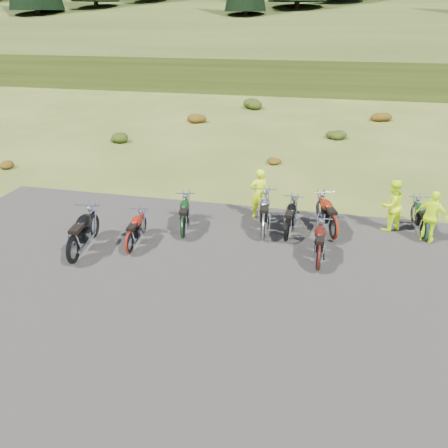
% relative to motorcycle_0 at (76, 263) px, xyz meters
% --- Properties ---
extents(ground, '(300.00, 300.00, 0.00)m').
position_rel_motorcycle_0_xyz_m(ground, '(4.74, 1.01, 0.00)').
color(ground, '#3B4C19').
rests_on(ground, ground).
extents(gravel_pad, '(20.00, 12.00, 0.04)m').
position_rel_motorcycle_0_xyz_m(gravel_pad, '(4.74, -0.99, 0.00)').
color(gravel_pad, black).
rests_on(gravel_pad, ground).
extents(hill_slope, '(300.00, 45.97, 9.37)m').
position_rel_motorcycle_0_xyz_m(hill_slope, '(4.74, 51.01, 0.00)').
color(hill_slope, '#2C3913').
rests_on(hill_slope, ground).
extents(hill_plateau, '(300.00, 90.00, 9.17)m').
position_rel_motorcycle_0_xyz_m(hill_plateau, '(4.74, 111.01, 0.00)').
color(hill_plateau, '#2C3913').
rests_on(hill_plateau, ground).
extents(shrub_0, '(0.77, 0.77, 0.45)m').
position_rel_motorcycle_0_xyz_m(shrub_0, '(-7.26, 7.01, 0.23)').
color(shrub_0, '#622E0C').
rests_on(shrub_0, ground).
extents(shrub_1, '(1.03, 1.03, 0.61)m').
position_rel_motorcycle_0_xyz_m(shrub_1, '(-4.36, 12.31, 0.31)').
color(shrub_1, black).
rests_on(shrub_1, ground).
extents(shrub_2, '(1.30, 1.30, 0.77)m').
position_rel_motorcycle_0_xyz_m(shrub_2, '(-1.46, 17.61, 0.38)').
color(shrub_2, '#622E0C').
rests_on(shrub_2, ground).
extents(shrub_3, '(1.56, 1.56, 0.92)m').
position_rel_motorcycle_0_xyz_m(shrub_3, '(1.44, 22.91, 0.46)').
color(shrub_3, black).
rests_on(shrub_3, ground).
extents(shrub_4, '(0.77, 0.77, 0.45)m').
position_rel_motorcycle_0_xyz_m(shrub_4, '(4.34, 10.21, 0.23)').
color(shrub_4, '#622E0C').
rests_on(shrub_4, ground).
extents(shrub_5, '(1.03, 1.03, 0.61)m').
position_rel_motorcycle_0_xyz_m(shrub_5, '(7.24, 15.51, 0.31)').
color(shrub_5, black).
rests_on(shrub_5, ground).
extents(shrub_6, '(1.30, 1.30, 0.77)m').
position_rel_motorcycle_0_xyz_m(shrub_6, '(10.14, 20.81, 0.38)').
color(shrub_6, '#622E0C').
rests_on(shrub_6, ground).
extents(motorcycle_0, '(1.06, 2.42, 1.23)m').
position_rel_motorcycle_0_xyz_m(motorcycle_0, '(0.00, 0.00, 0.00)').
color(motorcycle_0, black).
rests_on(motorcycle_0, ground).
extents(motorcycle_1, '(0.78, 1.92, 0.98)m').
position_rel_motorcycle_0_xyz_m(motorcycle_1, '(1.30, 0.84, 0.00)').
color(motorcycle_1, maroon).
rests_on(motorcycle_1, ground).
extents(motorcycle_2, '(1.10, 2.15, 1.07)m').
position_rel_motorcycle_0_xyz_m(motorcycle_2, '(2.52, 2.09, 0.00)').
color(motorcycle_2, black).
rests_on(motorcycle_2, ground).
extents(motorcycle_3, '(0.99, 2.34, 1.19)m').
position_rel_motorcycle_0_xyz_m(motorcycle_3, '(4.95, 2.59, 0.00)').
color(motorcycle_3, '#9F9FA3').
rests_on(motorcycle_3, ground).
extents(motorcycle_4, '(0.70, 2.04, 1.06)m').
position_rel_motorcycle_0_xyz_m(motorcycle_4, '(6.67, 1.08, 0.00)').
color(motorcycle_4, '#41100A').
rests_on(motorcycle_4, ground).
extents(motorcycle_5, '(0.82, 2.08, 1.07)m').
position_rel_motorcycle_0_xyz_m(motorcycle_5, '(5.68, 2.58, 0.00)').
color(motorcycle_5, black).
rests_on(motorcycle_5, ground).
extents(motorcycle_6, '(1.33, 2.25, 1.12)m').
position_rel_motorcycle_0_xyz_m(motorcycle_6, '(7.07, 3.04, 0.00)').
color(motorcycle_6, maroon).
rests_on(motorcycle_6, ground).
extents(motorcycle_7, '(0.76, 2.00, 1.03)m').
position_rel_motorcycle_0_xyz_m(motorcycle_7, '(9.78, 3.56, 0.00)').
color(motorcycle_7, '#0E321A').
rests_on(motorcycle_7, ground).
extents(person_middle, '(0.74, 0.64, 1.71)m').
position_rel_motorcycle_0_xyz_m(person_middle, '(4.57, 4.16, 0.86)').
color(person_middle, '#D9FF0D').
rests_on(person_middle, ground).
extents(person_right_a, '(1.04, 1.01, 1.70)m').
position_rel_motorcycle_0_xyz_m(person_right_a, '(8.81, 4.10, 0.85)').
color(person_right_a, '#D9FF0D').
rests_on(person_right_a, ground).
extents(person_right_b, '(1.03, 0.80, 1.63)m').
position_rel_motorcycle_0_xyz_m(person_right_b, '(9.90, 3.52, 0.82)').
color(person_right_b, '#D9FF0D').
rests_on(person_right_b, ground).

